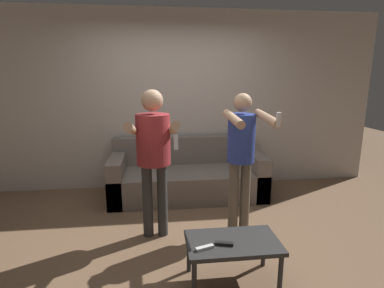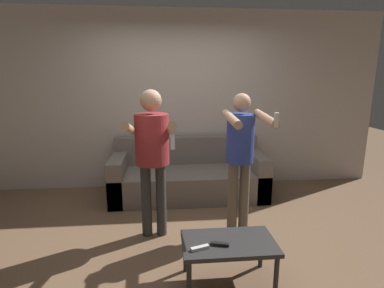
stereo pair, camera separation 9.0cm
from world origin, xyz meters
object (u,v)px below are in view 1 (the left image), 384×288
object	(u,v)px
person_standing_left	(153,147)
remote_far	(224,244)
person_standing_right	(242,148)
coffee_table	(233,246)
remote_near	(205,248)
couch	(187,177)

from	to	relation	value
person_standing_left	remote_far	xyz separation A→B (m)	(0.55, -0.90, -0.61)
person_standing_left	person_standing_right	world-z (taller)	person_standing_left
person_standing_left	coffee_table	size ratio (longest dim) A/B	2.06
person_standing_right	person_standing_left	bearing A→B (deg)	179.78
coffee_table	remote_near	xyz separation A→B (m)	(-0.25, -0.10, 0.06)
couch	coffee_table	distance (m)	2.00
couch	person_standing_left	size ratio (longest dim) A/B	1.38
person_standing_right	remote_far	xyz separation A→B (m)	(-0.38, -0.90, -0.57)
remote_far	person_standing_left	bearing A→B (deg)	121.58
remote_near	person_standing_right	bearing A→B (deg)	59.73
couch	person_standing_left	distance (m)	1.44
couch	coffee_table	world-z (taller)	couch
couch	remote_near	xyz separation A→B (m)	(-0.08, -2.09, 0.13)
person_standing_left	person_standing_right	distance (m)	0.94
person_standing_left	couch	bearing A→B (deg)	67.72
person_standing_right	remote_far	size ratio (longest dim) A/B	10.05
person_standing_right	remote_near	xyz separation A→B (m)	(-0.55, -0.94, -0.57)
person_standing_left	coffee_table	distance (m)	1.25
couch	person_standing_left	world-z (taller)	person_standing_left
person_standing_right	coffee_table	distance (m)	1.09
person_standing_left	remote_near	xyz separation A→B (m)	(0.39, -0.94, -0.61)
remote_far	coffee_table	bearing A→B (deg)	32.93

